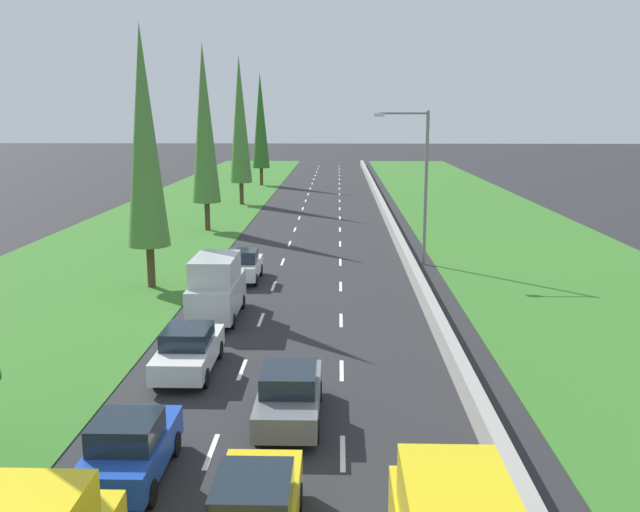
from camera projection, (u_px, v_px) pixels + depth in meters
ground_plane at (320, 213)px, 62.37m from camera, size 300.00×300.00×0.00m
grass_verge_left at (181, 213)px, 62.69m from camera, size 14.00×140.00×0.04m
grass_verge_right at (480, 214)px, 61.99m from camera, size 14.00×140.00×0.04m
median_barrier at (384, 209)px, 62.14m from camera, size 0.44×120.00×0.85m
lane_markings at (320, 213)px, 62.37m from camera, size 3.64×116.00×0.01m
blue_hatchback_left_lane at (130, 448)px, 16.78m from camera, size 1.74×3.90×1.72m
grey_sedan_centre_lane at (289, 394)px, 20.07m from camera, size 1.82×4.50×1.64m
white_sedan_left_lane at (189, 350)px, 23.87m from camera, size 1.82×4.50×1.64m
silver_van_left_lane at (217, 287)px, 30.06m from camera, size 1.96×4.90×2.82m
white_hatchback_left_lane at (243, 265)px, 37.00m from camera, size 1.74×3.90×1.72m
poplar_tree_second at (144, 138)px, 34.21m from camera, size 2.13×2.13×13.18m
poplar_tree_third at (204, 124)px, 51.58m from camera, size 2.15×2.15×14.00m
poplar_tree_fourth at (240, 120)px, 66.73m from camera, size 2.16×2.16×14.37m
poplar_tree_fifth at (260, 121)px, 85.09m from camera, size 2.15×2.15×13.80m
street_light_mast at (420, 177)px, 40.16m from camera, size 3.20×0.28×9.00m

